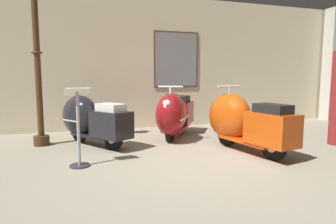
{
  "coord_description": "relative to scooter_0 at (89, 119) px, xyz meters",
  "views": [
    {
      "loc": [
        -1.73,
        -3.68,
        1.25
      ],
      "look_at": [
        -0.1,
        1.57,
        0.59
      ],
      "focal_mm": 30.51,
      "sensor_mm": 36.0,
      "label": 1
    }
  ],
  "objects": [
    {
      "name": "lamppost",
      "position": [
        -0.86,
        0.17,
        1.46
      ],
      "size": [
        0.32,
        0.32,
        3.25
      ],
      "color": "#472D19",
      "rests_on": "ground"
    },
    {
      "name": "info_stanchion",
      "position": [
        -0.19,
        -1.39,
        -0.01
      ],
      "size": [
        0.35,
        0.28,
        1.12
      ],
      "color": "#333338",
      "rests_on": "ground"
    },
    {
      "name": "scooter_1",
      "position": [
        1.69,
        -0.01,
        0.02
      ],
      "size": [
        1.39,
        1.79,
        1.1
      ],
      "rotation": [
        0.0,
        0.0,
        -2.13
      ],
      "color": "black",
      "rests_on": "ground"
    },
    {
      "name": "scooter_0",
      "position": [
        0.0,
        0.0,
        0.0
      ],
      "size": [
        1.36,
        1.7,
        1.05
      ],
      "rotation": [
        0.0,
        0.0,
        2.16
      ],
      "color": "black",
      "rests_on": "ground"
    },
    {
      "name": "ground_plane",
      "position": [
        1.57,
        -1.83,
        -0.48
      ],
      "size": [
        60.0,
        60.0,
        0.0
      ],
      "primitive_type": "plane",
      "color": "gray"
    },
    {
      "name": "scooter_2",
      "position": [
        2.5,
        -1.22,
        0.03
      ],
      "size": [
        0.87,
        1.89,
        1.11
      ],
      "rotation": [
        0.0,
        0.0,
        1.77
      ],
      "color": "black",
      "rests_on": "ground"
    },
    {
      "name": "showroom_back_wall",
      "position": [
        1.76,
        1.57,
        1.15
      ],
      "size": [
        18.0,
        0.63,
        3.26
      ],
      "color": "beige",
      "rests_on": "ground"
    }
  ]
}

